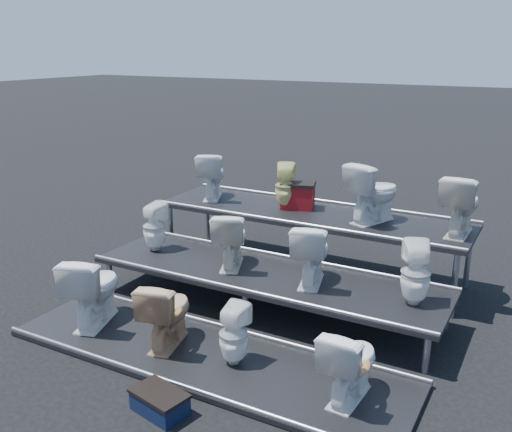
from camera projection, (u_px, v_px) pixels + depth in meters
The scene contains 18 objects.
ground at pixel (265, 309), 6.78m from camera, with size 80.00×80.00×0.00m, color black.
tier_front at pixel (205, 357), 5.68m from camera, with size 4.20×1.20×0.06m, color black.
tier_mid at pixel (266, 291), 6.71m from camera, with size 4.20×1.20×0.46m, color black.
tier_back at pixel (310, 243), 7.74m from camera, with size 4.20×1.20×0.86m, color black.
toilet_0 at pixel (93, 288), 6.21m from camera, with size 0.45×0.79×0.80m, color white.
toilet_1 at pixel (167, 312), 5.77m from camera, with size 0.40×0.70×0.71m, color tan.
toilet_2 at pixel (234, 334), 5.42m from camera, with size 0.28×0.28×0.61m, color white.
toilet_3 at pixel (350, 362), 4.88m from camera, with size 0.38×0.67×0.69m, color white.
toilet_4 at pixel (154, 227), 7.29m from camera, with size 0.28×0.29×0.63m, color white.
toilet_5 at pixel (231, 239), 6.76m from camera, with size 0.38×0.67×0.68m, color silver.
toilet_6 at pixel (311, 253), 6.28m from camera, with size 0.39×0.69×0.70m, color white.
toilet_7 at pixel (416, 273), 5.76m from camera, with size 0.30×0.31×0.67m, color white.
toilet_8 at pixel (212, 175), 8.24m from camera, with size 0.38×0.66×0.67m, color white.
toilet_9 at pixel (285, 186), 7.70m from camera, with size 0.28×0.29×0.63m, color #E2E288.
toilet_10 at pixel (374, 192), 7.12m from camera, with size 0.43×0.75×0.76m, color white.
toilet_11 at pixel (461, 204), 6.65m from camera, with size 0.41×0.71×0.73m, color silver.
red_crate at pixel (298, 197), 7.79m from camera, with size 0.43×0.35×0.31m, color maroon.
step_stool at pixel (160, 404), 4.85m from camera, with size 0.47×0.28×0.17m, color black.
Camera 1 is at (2.86, -5.47, 3.02)m, focal length 40.00 mm.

